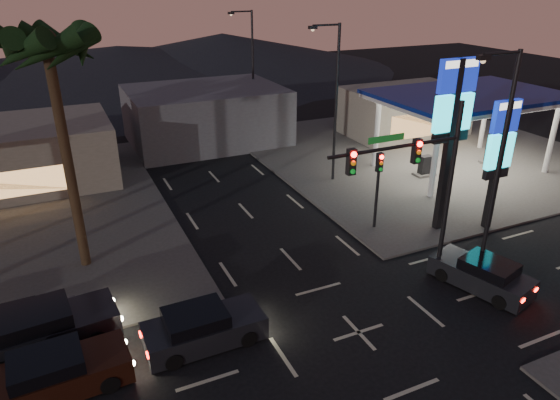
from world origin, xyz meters
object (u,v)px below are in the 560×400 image
car_lane_a_front (203,328)px  suv_station (483,275)px  car_lane_b_mid (44,329)px  pylon_sign_tall (453,113)px  pylon_sign_short (501,146)px  traffic_signal_mast (419,173)px  car_lane_a_mid (57,374)px  gas_station (469,99)px  car_lane_b_front (16,330)px

car_lane_a_front → suv_station: car_lane_a_front is taller
car_lane_a_front → car_lane_b_mid: size_ratio=0.87×
pylon_sign_tall → suv_station: (-1.98, -5.14, -5.74)m
pylon_sign_short → traffic_signal_mast: 7.69m
pylon_sign_tall → traffic_signal_mast: (-4.74, -3.51, -1.17)m
pylon_sign_tall → car_lane_b_mid: pylon_sign_tall is taller
car_lane_a_mid → car_lane_a_front: bearing=3.1°
pylon_sign_short → traffic_signal_mast: bearing=-160.9°
gas_station → pylon_sign_short: bearing=-123.7°
car_lane_a_mid → gas_station: bearing=21.3°
car_lane_b_mid → car_lane_a_front: bearing=-22.9°
car_lane_a_mid → traffic_signal_mast: bearing=1.4°
traffic_signal_mast → car_lane_b_mid: traffic_signal_mast is taller
traffic_signal_mast → car_lane_a_front: 10.37m
pylon_sign_short → car_lane_a_mid: bearing=-172.4°
pylon_sign_tall → traffic_signal_mast: pylon_sign_tall is taller
car_lane_a_mid → car_lane_b_front: bearing=112.5°
car_lane_a_mid → car_lane_b_front: car_lane_a_mid is taller
pylon_sign_tall → pylon_sign_short: (2.50, -1.00, -1.74)m
gas_station → car_lane_b_front: bearing=-165.3°
gas_station → traffic_signal_mast: traffic_signal_mast is taller
gas_station → pylon_sign_tall: (-7.50, -6.50, 1.31)m
car_lane_b_front → suv_station: same height
car_lane_b_front → car_lane_a_mid: bearing=-67.5°
traffic_signal_mast → car_lane_b_front: 16.44m
car_lane_b_front → suv_station: size_ratio=0.97×
car_lane_a_front → traffic_signal_mast: bearing=0.4°
car_lane_b_mid → suv_station: car_lane_b_mid is taller
traffic_signal_mast → suv_station: traffic_signal_mast is taller
car_lane_a_front → car_lane_a_mid: 4.98m
pylon_sign_short → car_lane_b_mid: bearing=-179.1°
traffic_signal_mast → gas_station: bearing=39.3°
gas_station → car_lane_a_front: gas_station is taller
traffic_signal_mast → car_lane_a_front: traffic_signal_mast is taller
car_lane_a_front → car_lane_b_front: size_ratio=1.03×
gas_station → car_lane_b_mid: bearing=-163.7°
traffic_signal_mast → suv_station: bearing=-30.6°
gas_station → suv_station: gas_station is taller
pylon_sign_tall → car_lane_b_mid: 20.18m
car_lane_b_mid → pylon_sign_tall: bearing=4.0°
pylon_sign_short → car_lane_a_mid: size_ratio=1.51×
traffic_signal_mast → suv_station: (2.76, -1.63, -4.57)m
car_lane_b_front → suv_station: 18.82m
gas_station → traffic_signal_mast: size_ratio=1.53×
car_lane_a_front → car_lane_a_mid: bearing=-176.9°
pylon_sign_tall → car_lane_a_mid: 20.24m
pylon_sign_tall → gas_station: bearing=40.9°
traffic_signal_mast → pylon_sign_short: bearing=19.1°
pylon_sign_tall → car_lane_b_front: bearing=-177.7°
suv_station → gas_station: bearing=50.8°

